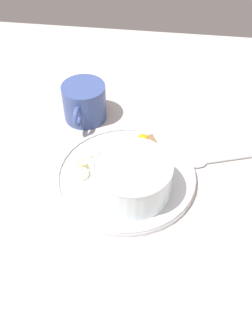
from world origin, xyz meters
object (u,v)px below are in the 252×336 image
object	(u,v)px
poached_egg	(140,146)
coffee_mug	(84,102)
toast_slice	(140,156)
banana_slice_right	(82,174)
banana_slice_back	(83,162)
oatmeal_bowl	(132,177)
banana_slice_left	(98,153)
spoon	(213,161)
banana_slice_front	(96,166)

from	to	relation	value
poached_egg	coffee_mug	world-z (taller)	coffee_mug
toast_slice	banana_slice_right	distance (cm)	12.12
banana_slice_back	banana_slice_right	bearing A→B (deg)	7.43
poached_egg	banana_slice_right	distance (cm)	12.57
oatmeal_bowl	banana_slice_left	bearing A→B (deg)	-135.92
poached_egg	spoon	xyz separation A→B (cm)	(-1.72, 14.66, -4.04)
banana_slice_left	spoon	size ratio (longest dim) A/B	0.35
toast_slice	banana_slice_back	bearing A→B (deg)	-74.45
banana_slice_right	coffee_mug	bearing A→B (deg)	-170.16
banana_slice_front	coffee_mug	size ratio (longest dim) A/B	0.32
poached_egg	banana_slice_right	bearing A→B (deg)	-59.40
banana_slice_left	toast_slice	bearing A→B (deg)	91.72
toast_slice	coffee_mug	size ratio (longest dim) A/B	0.93
oatmeal_bowl	banana_slice_back	xyz separation A→B (cm)	(-5.35, -10.43, -2.83)
banana_slice_front	banana_slice_right	size ratio (longest dim) A/B	1.48
spoon	oatmeal_bowl	bearing A→B (deg)	-56.04
oatmeal_bowl	banana_slice_left	world-z (taller)	oatmeal_bowl
oatmeal_bowl	spoon	size ratio (longest dim) A/B	1.09
poached_egg	coffee_mug	size ratio (longest dim) A/B	0.46
banana_slice_back	oatmeal_bowl	bearing A→B (deg)	62.85
banana_slice_front	banana_slice_back	world-z (taller)	same
poached_egg	banana_slice_front	size ratio (longest dim) A/B	1.42
poached_egg	banana_slice_front	distance (cm)	9.43
toast_slice	banana_slice_right	bearing A→B (deg)	-59.79
poached_egg	spoon	size ratio (longest dim) A/B	0.45
toast_slice	banana_slice_back	world-z (taller)	same
coffee_mug	spoon	size ratio (longest dim) A/B	0.98
coffee_mug	banana_slice_back	bearing A→B (deg)	10.31
toast_slice	poached_egg	distance (cm)	2.57
banana_slice_front	banana_slice_right	world-z (taller)	banana_slice_front
coffee_mug	spoon	distance (cm)	30.66
banana_slice_back	banana_slice_left	bearing A→B (deg)	137.29
banana_slice_left	banana_slice_back	world-z (taller)	banana_slice_back
oatmeal_bowl	banana_slice_back	size ratio (longest dim) A/B	3.12
oatmeal_bowl	toast_slice	xyz separation A→B (cm)	(-8.37, 0.45, -2.72)
banana_slice_right	coffee_mug	size ratio (longest dim) A/B	0.22
banana_slice_left	poached_egg	bearing A→B (deg)	92.60
spoon	banana_slice_front	bearing A→B (deg)	-76.06
spoon	toast_slice	bearing A→B (deg)	-82.85
banana_slice_left	spoon	world-z (taller)	banana_slice_left
banana_slice_right	coffee_mug	xyz separation A→B (cm)	(-18.74, -3.25, 2.68)
toast_slice	spoon	world-z (taller)	toast_slice
banana_slice_right	coffee_mug	world-z (taller)	coffee_mug
poached_egg	banana_slice_front	world-z (taller)	poached_egg
oatmeal_bowl	banana_slice_back	bearing A→B (deg)	-117.15
toast_slice	banana_slice_back	xyz separation A→B (cm)	(3.03, -10.87, -0.11)
banana_slice_front	spoon	xyz separation A→B (cm)	(-5.66, 22.81, -1.40)
toast_slice	banana_slice_back	size ratio (longest dim) A/B	2.60
banana_slice_back	coffee_mug	size ratio (longest dim) A/B	0.36
banana_slice_front	banana_slice_right	distance (cm)	3.31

